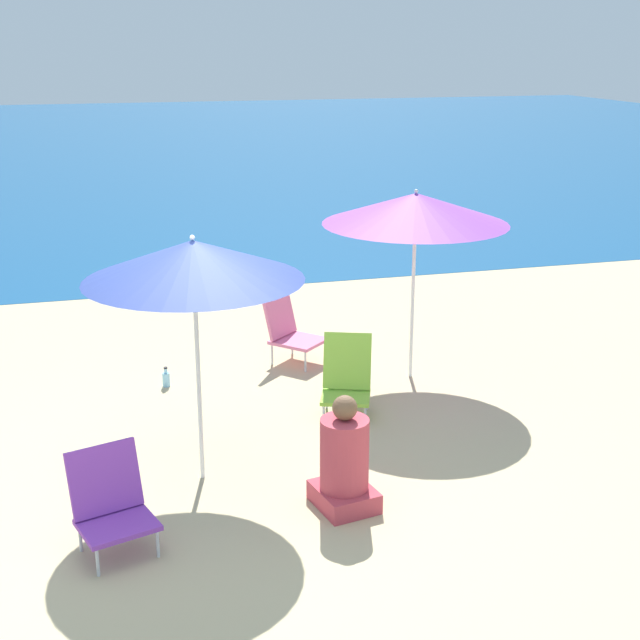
{
  "coord_description": "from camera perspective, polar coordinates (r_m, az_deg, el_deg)",
  "views": [
    {
      "loc": [
        -0.69,
        -6.39,
        3.47
      ],
      "look_at": [
        1.35,
        1.13,
        1.0
      ],
      "focal_mm": 50.0,
      "sensor_mm": 36.0,
      "label": 1
    }
  ],
  "objects": [
    {
      "name": "beach_umbrella_purple",
      "position": [
        9.15,
        6.14,
        7.1
      ],
      "size": [
        1.91,
        1.91,
        2.02
      ],
      "color": "white",
      "rests_on": "ground"
    },
    {
      "name": "person_seated_near",
      "position": [
        6.9,
        1.57,
        -9.13
      ],
      "size": [
        0.5,
        0.56,
        0.92
      ],
      "rotation": [
        0.0,
        0.0,
        0.19
      ],
      "color": "#BF3F4C",
      "rests_on": "ground"
    },
    {
      "name": "ground_plane",
      "position": [
        7.31,
        -8.07,
        -10.95
      ],
      "size": [
        60.0,
        60.0,
        0.0
      ],
      "primitive_type": "plane",
      "color": "#C6B284"
    },
    {
      "name": "sea_water",
      "position": [
        32.54,
        -14.16,
        10.96
      ],
      "size": [
        60.0,
        40.0,
        0.01
      ],
      "color": "navy",
      "rests_on": "ground"
    },
    {
      "name": "beach_chair_pink",
      "position": [
        9.93,
        -2.01,
        -0.45
      ],
      "size": [
        0.76,
        0.77,
        0.81
      ],
      "rotation": [
        0.0,
        0.0,
        0.75
      ],
      "color": "silver",
      "rests_on": "ground"
    },
    {
      "name": "beach_chair_lime",
      "position": [
        8.58,
        1.71,
        -3.67
      ],
      "size": [
        0.62,
        0.66,
        0.76
      ],
      "rotation": [
        0.0,
        0.0,
        -0.36
      ],
      "color": "silver",
      "rests_on": "ground"
    },
    {
      "name": "beach_chair_purple",
      "position": [
        6.55,
        -13.25,
        -11.23
      ],
      "size": [
        0.64,
        0.63,
        0.74
      ],
      "rotation": [
        0.0,
        0.0,
        0.3
      ],
      "color": "silver",
      "rests_on": "ground"
    },
    {
      "name": "water_bottle",
      "position": [
        9.43,
        -9.82,
        -3.73
      ],
      "size": [
        0.08,
        0.08,
        0.21
      ],
      "color": "#8CCCEA",
      "rests_on": "ground"
    },
    {
      "name": "beach_umbrella_navy",
      "position": [
        6.9,
        -8.11,
        3.79
      ],
      "size": [
        1.72,
        1.72,
        2.04
      ],
      "color": "white",
      "rests_on": "ground"
    }
  ]
}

